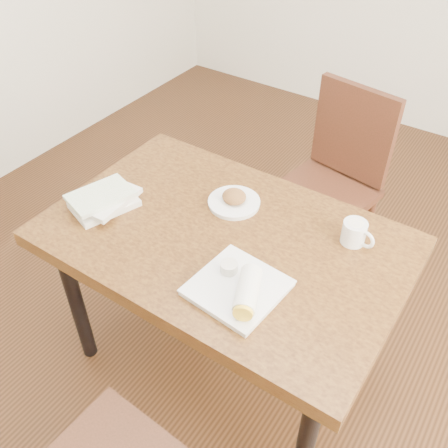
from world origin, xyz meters
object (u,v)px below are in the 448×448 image
Objects in this scene: plate_scone at (234,200)px; plate_burrito at (240,288)px; table at (224,252)px; chair_far at (335,174)px; book_stack at (104,200)px; coffee_mug at (355,233)px.

plate_burrito is at bearing -54.38° from plate_scone.
table is 0.30m from plate_burrito.
plate_burrito is at bearing -45.63° from table.
chair_far is 4.86× the size of plate_scone.
plate_burrito is 0.65m from book_stack.
table is 10.19× the size of coffee_mug.
plate_scone is at bearing 111.62° from table.
plate_burrito is (0.26, -0.36, 0.01)m from plate_scone.
chair_far is at bearing 85.27° from table.
coffee_mug is at bearing 29.34° from table.
coffee_mug is at bearing 21.72° from book_stack.
chair_far is 1.07m from plate_burrito.
plate_scone reaches higher than book_stack.
book_stack is (-0.39, -0.28, 0.01)m from plate_scone.
chair_far is 0.74m from coffee_mug.
coffee_mug is (0.32, -0.62, 0.25)m from chair_far.
plate_burrito is at bearing -7.11° from book_stack.
book_stack is at bearing -144.37° from plate_scone.
plate_scone is at bearing -172.94° from coffee_mug.
plate_scone is 0.69× the size of plate_burrito.
coffee_mug is (0.39, 0.22, 0.13)m from table.
plate_burrito is at bearing -114.98° from coffee_mug.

